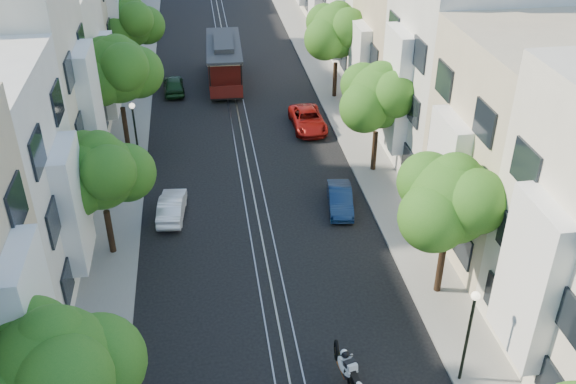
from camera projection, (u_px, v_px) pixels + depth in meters
name	position (u px, v px, depth m)	size (l,w,h in m)	color
ground	(239.00, 121.00, 43.52)	(200.00, 200.00, 0.00)	black
sidewalk_east	(344.00, 113.00, 44.38)	(2.50, 80.00, 0.12)	gray
sidewalk_west	(131.00, 127.00, 42.59)	(2.50, 80.00, 0.12)	gray
rail_left	(231.00, 121.00, 43.44)	(0.06, 80.00, 0.02)	gray
rail_slot	(239.00, 121.00, 43.51)	(0.06, 80.00, 0.02)	gray
rail_right	(247.00, 120.00, 43.58)	(0.06, 80.00, 0.02)	gray
lane_line	(239.00, 121.00, 43.52)	(0.08, 80.00, 0.01)	tan
townhouses_east	(416.00, 38.00, 42.21)	(7.75, 72.00, 12.00)	beige
townhouses_west	(43.00, 58.00, 39.32)	(7.75, 72.00, 11.76)	silver
tree_e_b	(452.00, 202.00, 25.89)	(4.93, 4.08, 6.68)	black
tree_e_c	(380.00, 98.00, 35.24)	(4.84, 3.99, 6.52)	black
tree_e_d	(338.00, 32.00, 44.38)	(5.01, 4.16, 6.85)	black
tree_w_a	(57.00, 371.00, 18.20)	(4.93, 4.08, 6.68)	black
tree_w_b	(101.00, 174.00, 28.50)	(4.72, 3.87, 6.27)	black
tree_w_c	(118.00, 71.00, 37.43)	(5.13, 4.28, 7.09)	black
tree_w_d	(131.00, 24.00, 46.96)	(4.84, 3.99, 6.52)	black
lamp_east	(470.00, 324.00, 22.56)	(0.32, 0.32, 4.16)	black
lamp_west	(135.00, 127.00, 36.19)	(0.32, 0.32, 4.16)	black
sportbike_rider	(347.00, 367.00, 23.53)	(0.76, 2.19, 1.54)	black
cable_car	(224.00, 60.00, 48.38)	(2.82, 8.20, 3.12)	black
parked_car_e_mid	(340.00, 199.00, 33.87)	(1.22, 3.49, 1.15)	#0D2143
parked_car_e_far	(308.00, 120.00, 42.21)	(2.05, 4.45, 1.24)	maroon
parked_car_w_mid	(172.00, 206.00, 33.25)	(1.23, 3.54, 1.17)	white
parked_car_w_far	(174.00, 84.00, 47.40)	(1.48, 3.67, 1.25)	#153518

